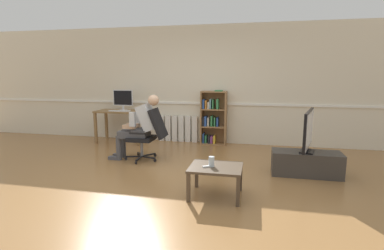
% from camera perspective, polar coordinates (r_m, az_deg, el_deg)
% --- Properties ---
extents(ground_plane, '(18.00, 18.00, 0.00)m').
position_cam_1_polar(ground_plane, '(4.74, -4.06, -9.98)').
color(ground_plane, olive).
extents(back_wall, '(12.00, 0.13, 2.70)m').
position_cam_1_polar(back_wall, '(7.05, 2.00, 7.62)').
color(back_wall, beige).
rests_on(back_wall, ground_plane).
extents(computer_desk, '(1.13, 0.59, 0.76)m').
position_cam_1_polar(computer_desk, '(7.22, -13.36, 1.73)').
color(computer_desk, olive).
rests_on(computer_desk, ground_plane).
extents(imac_monitor, '(0.48, 0.14, 0.48)m').
position_cam_1_polar(imac_monitor, '(7.23, -12.99, 4.91)').
color(imac_monitor, silver).
rests_on(imac_monitor, computer_desk).
extents(keyboard, '(0.44, 0.12, 0.02)m').
position_cam_1_polar(keyboard, '(7.07, -13.82, 2.63)').
color(keyboard, white).
rests_on(keyboard, computer_desk).
extents(computer_mouse, '(0.06, 0.10, 0.03)m').
position_cam_1_polar(computer_mouse, '(6.99, -11.96, 2.67)').
color(computer_mouse, white).
rests_on(computer_mouse, computer_desk).
extents(bookshelf, '(0.58, 0.29, 1.24)m').
position_cam_1_polar(bookshelf, '(6.87, 3.93, 1.23)').
color(bookshelf, olive).
rests_on(bookshelf, ground_plane).
extents(radiator, '(0.95, 0.08, 0.62)m').
position_cam_1_polar(radiator, '(7.18, -2.67, -0.68)').
color(radiator, white).
rests_on(radiator, ground_plane).
extents(office_chair, '(0.78, 0.61, 0.98)m').
position_cam_1_polar(office_chair, '(5.60, -8.18, -1.45)').
color(office_chair, black).
rests_on(office_chair, ground_plane).
extents(person_seated, '(0.98, 0.40, 1.23)m').
position_cam_1_polar(person_seated, '(5.64, -9.96, -0.09)').
color(person_seated, '#4C4C51').
rests_on(person_seated, ground_plane).
extents(tv_stand, '(1.06, 0.43, 0.38)m').
position_cam_1_polar(tv_stand, '(5.14, 20.88, -6.84)').
color(tv_stand, '#3D3833').
rests_on(tv_stand, ground_plane).
extents(tv_screen, '(0.29, 0.99, 0.66)m').
position_cam_1_polar(tv_screen, '(5.02, 21.26, -0.95)').
color(tv_screen, black).
rests_on(tv_screen, tv_stand).
extents(coffee_table, '(0.68, 0.57, 0.41)m').
position_cam_1_polar(coffee_table, '(3.97, 4.55, -8.59)').
color(coffee_table, '#4C3D2D').
rests_on(coffee_table, ground_plane).
extents(drinking_glass, '(0.08, 0.08, 0.13)m').
position_cam_1_polar(drinking_glass, '(3.92, 3.72, -6.96)').
color(drinking_glass, silver).
rests_on(drinking_glass, coffee_table).
extents(spare_remote, '(0.15, 0.11, 0.02)m').
position_cam_1_polar(spare_remote, '(3.92, 3.07, -7.85)').
color(spare_remote, white).
rests_on(spare_remote, coffee_table).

